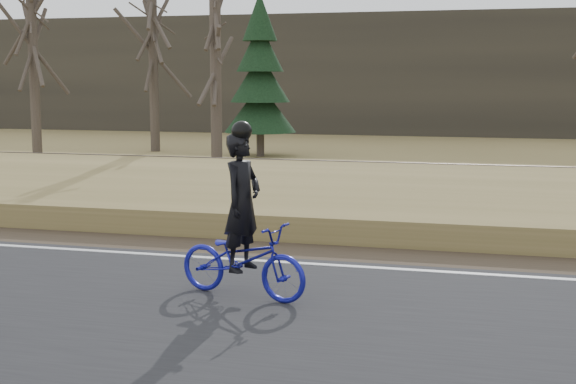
# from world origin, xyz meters

# --- Properties ---
(ground) EXTENTS (120.00, 120.00, 0.00)m
(ground) POSITION_xyz_m (0.00, 0.00, 0.00)
(ground) COLOR olive
(ground) RESTS_ON ground
(road) EXTENTS (120.00, 6.00, 0.06)m
(road) POSITION_xyz_m (0.00, -2.50, 0.03)
(road) COLOR black
(road) RESTS_ON ground
(edge_line) EXTENTS (120.00, 0.12, 0.01)m
(edge_line) POSITION_xyz_m (0.00, 0.20, 0.07)
(edge_line) COLOR silver
(edge_line) RESTS_ON road
(shoulder) EXTENTS (120.00, 1.60, 0.04)m
(shoulder) POSITION_xyz_m (0.00, 1.20, 0.02)
(shoulder) COLOR #473A2B
(shoulder) RESTS_ON ground
(embankment) EXTENTS (120.00, 5.00, 0.44)m
(embankment) POSITION_xyz_m (0.00, 4.20, 0.22)
(embankment) COLOR olive
(embankment) RESTS_ON ground
(ballast) EXTENTS (120.00, 3.00, 0.45)m
(ballast) POSITION_xyz_m (0.00, 8.00, 0.23)
(ballast) COLOR slate
(ballast) RESTS_ON ground
(railroad) EXTENTS (120.00, 2.40, 0.29)m
(railroad) POSITION_xyz_m (0.00, 8.00, 0.53)
(railroad) COLOR black
(railroad) RESTS_ON ballast
(treeline_backdrop) EXTENTS (120.00, 4.00, 6.00)m
(treeline_backdrop) POSITION_xyz_m (0.00, 30.00, 3.00)
(treeline_backdrop) COLOR #383328
(treeline_backdrop) RESTS_ON ground
(cyclist) EXTENTS (1.94, 1.08, 2.25)m
(cyclist) POSITION_xyz_m (0.03, -1.77, 0.77)
(cyclist) COLOR #151692
(cyclist) RESTS_ON road
(bare_tree_far_left) EXTENTS (0.36, 0.36, 8.03)m
(bare_tree_far_left) POSITION_xyz_m (-12.97, 14.31, 4.01)
(bare_tree_far_left) COLOR #51463B
(bare_tree_far_left) RESTS_ON ground
(bare_tree_left) EXTENTS (0.36, 0.36, 7.34)m
(bare_tree_left) POSITION_xyz_m (-9.76, 17.43, 3.67)
(bare_tree_left) COLOR #51463B
(bare_tree_left) RESTS_ON ground
(bare_tree_near_left) EXTENTS (0.36, 0.36, 6.11)m
(bare_tree_near_left) POSITION_xyz_m (-5.62, 12.97, 3.05)
(bare_tree_near_left) COLOR #51463B
(bare_tree_near_left) RESTS_ON ground
(conifer) EXTENTS (2.60, 2.60, 5.86)m
(conifer) POSITION_xyz_m (-5.22, 16.51, 2.77)
(conifer) COLOR #51463B
(conifer) RESTS_ON ground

